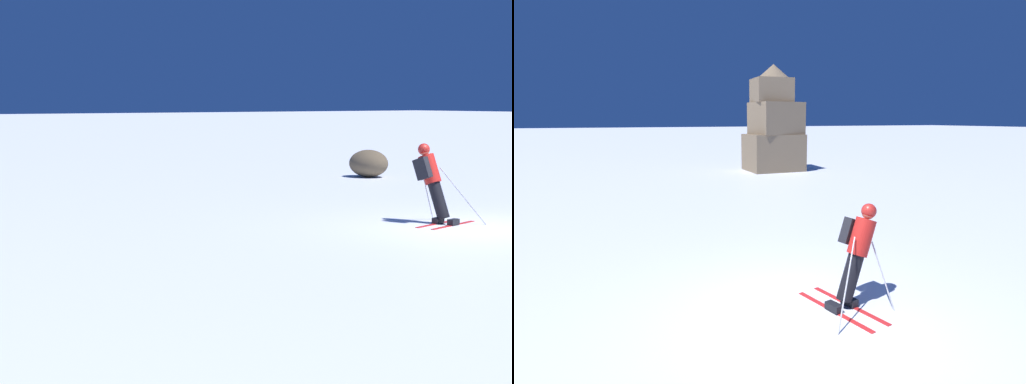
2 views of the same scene
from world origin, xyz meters
TOP-DOWN VIEW (x-y plane):
  - ground_plane at (0.00, 0.00)m, footprint 300.00×300.00m
  - skier at (1.01, 0.10)m, footprint 1.26×1.71m
  - exposed_boulder_1 at (9.91, -6.20)m, footprint 1.42×1.21m

SIDE VIEW (x-z plane):
  - ground_plane at x=0.00m, z-range 0.00..0.00m
  - exposed_boulder_1 at x=9.91m, z-range 0.00..0.93m
  - skier at x=1.01m, z-range 0.07..1.79m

